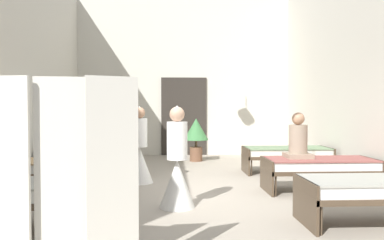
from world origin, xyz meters
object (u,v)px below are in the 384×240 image
at_px(nurse_near_aisle, 140,156).
at_px(potted_plant, 196,133).
at_px(bed_right_row_0, 379,189).
at_px(nurse_mid_aisle, 177,171).
at_px(bed_right_row_2, 287,153).
at_px(privacy_screen, 60,183).
at_px(patient_seated_primary, 298,141).
at_px(bed_left_row_1, 63,168).
at_px(bed_left_row_0, 16,194).
at_px(bed_left_row_2, 88,154).
at_px(bed_right_row_1, 319,166).

height_order(nurse_near_aisle, potted_plant, nurse_near_aisle).
height_order(bed_right_row_0, nurse_mid_aisle, nurse_mid_aisle).
relative_size(bed_right_row_2, potted_plant, 1.62).
xyz_separation_m(bed_right_row_2, privacy_screen, (-3.46, -5.29, 0.41)).
bearing_deg(nurse_near_aisle, patient_seated_primary, -42.67).
bearing_deg(potted_plant, bed_left_row_1, -122.73).
height_order(nurse_mid_aisle, patient_seated_primary, nurse_mid_aisle).
xyz_separation_m(nurse_near_aisle, potted_plant, (1.28, 2.97, 0.25)).
distance_m(bed_left_row_1, bed_right_row_2, 4.80).
bearing_deg(bed_left_row_0, bed_right_row_2, 40.78).
bearing_deg(bed_left_row_1, bed_left_row_2, 90.00).
distance_m(bed_left_row_0, potted_plant, 6.30).
xyz_separation_m(bed_left_row_0, bed_left_row_2, (0.00, 3.80, 0.00)).
xyz_separation_m(nurse_mid_aisle, patient_seated_primary, (2.14, 1.05, 0.34)).
distance_m(nurse_mid_aisle, patient_seated_primary, 2.41).
bearing_deg(bed_left_row_0, bed_left_row_1, 90.00).
height_order(bed_right_row_1, bed_left_row_2, same).
xyz_separation_m(bed_left_row_2, potted_plant, (2.49, 1.98, 0.34)).
height_order(bed_right_row_0, bed_left_row_1, same).
bearing_deg(nurse_near_aisle, bed_right_row_2, -9.52).
bearing_deg(privacy_screen, bed_left_row_1, 100.12).
bearing_deg(bed_left_row_2, nurse_near_aisle, -39.21).
bearing_deg(bed_left_row_2, bed_left_row_0, -90.00).
relative_size(bed_right_row_2, patient_seated_primary, 2.38).
bearing_deg(patient_seated_primary, potted_plant, 112.45).
distance_m(bed_left_row_1, bed_right_row_1, 4.41).
bearing_deg(nurse_near_aisle, bed_left_row_0, -139.96).
xyz_separation_m(nurse_near_aisle, nurse_mid_aisle, (0.71, -1.86, 0.00)).
bearing_deg(bed_left_row_0, bed_right_row_1, 23.33).
bearing_deg(bed_left_row_1, bed_left_row_0, -90.00).
relative_size(bed_left_row_2, patient_seated_primary, 2.38).
height_order(bed_left_row_0, nurse_mid_aisle, nurse_mid_aisle).
height_order(bed_right_row_0, potted_plant, potted_plant).
bearing_deg(privacy_screen, bed_right_row_0, 17.76).
distance_m(bed_left_row_0, nurse_mid_aisle, 2.14).
bearing_deg(nurse_near_aisle, nurse_mid_aisle, -95.94).
distance_m(bed_right_row_2, patient_seated_primary, 1.89).
bearing_deg(privacy_screen, patient_seated_primary, 42.76).
xyz_separation_m(bed_right_row_0, bed_left_row_2, (-4.41, 3.80, 0.00)).
relative_size(bed_left_row_1, nurse_near_aisle, 1.28).
bearing_deg(bed_left_row_1, nurse_near_aisle, 37.03).
xyz_separation_m(bed_left_row_0, nurse_near_aisle, (1.21, 2.81, 0.09)).
height_order(bed_left_row_2, bed_right_row_2, same).
relative_size(bed_left_row_1, patient_seated_primary, 2.38).
xyz_separation_m(bed_right_row_0, nurse_near_aisle, (-3.20, 2.81, 0.09)).
height_order(bed_right_row_1, potted_plant, potted_plant).
bearing_deg(potted_plant, bed_left_row_0, -113.34).
relative_size(bed_right_row_2, nurse_mid_aisle, 1.28).
relative_size(bed_right_row_0, nurse_near_aisle, 1.28).
xyz_separation_m(bed_right_row_1, privacy_screen, (-3.46, -3.39, 0.41)).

